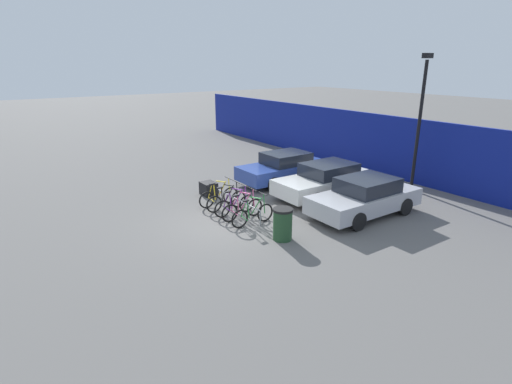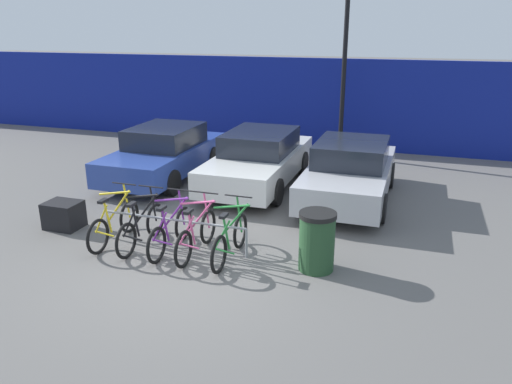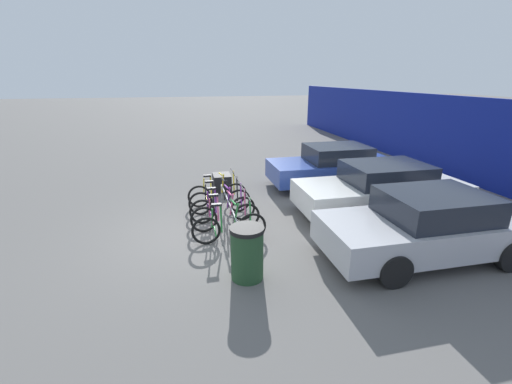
{
  "view_description": "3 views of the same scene",
  "coord_description": "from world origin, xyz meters",
  "px_view_note": "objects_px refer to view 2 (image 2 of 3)",
  "views": [
    {
      "loc": [
        11.17,
        -6.6,
        5.32
      ],
      "look_at": [
        -0.17,
        1.2,
        0.85
      ],
      "focal_mm": 28.0,
      "sensor_mm": 36.0,
      "label": 1
    },
    {
      "loc": [
        3.55,
        -6.96,
        3.97
      ],
      "look_at": [
        0.88,
        1.14,
        1.09
      ],
      "focal_mm": 35.0,
      "sensor_mm": 36.0,
      "label": 2
    },
    {
      "loc": [
        7.61,
        -0.43,
        3.59
      ],
      "look_at": [
        0.84,
        1.09,
        1.24
      ],
      "focal_mm": 24.0,
      "sensor_mm": 36.0,
      "label": 3
    }
  ],
  "objects_px": {
    "car_white": "(259,159)",
    "bicycle_pink": "(196,235)",
    "cargo_crate": "(64,215)",
    "bike_rack": "(173,224)",
    "bicycle_green": "(230,240)",
    "bicycle_black": "(141,227)",
    "bicycle_purple": "(171,231)",
    "bicycle_yellow": "(114,224)",
    "car_silver": "(350,171)",
    "trash_bin": "(317,241)",
    "lamp_post": "(345,52)",
    "car_blue": "(165,153)"
  },
  "relations": [
    {
      "from": "bike_rack",
      "to": "bicycle_black",
      "type": "relative_size",
      "value": 1.7
    },
    {
      "from": "car_white",
      "to": "cargo_crate",
      "type": "xyz_separation_m",
      "value": [
        -2.91,
        -4.0,
        -0.42
      ]
    },
    {
      "from": "car_white",
      "to": "trash_bin",
      "type": "distance_m",
      "value": 4.82
    },
    {
      "from": "bicycle_purple",
      "to": "car_white",
      "type": "distance_m",
      "value": 4.32
    },
    {
      "from": "bike_rack",
      "to": "car_silver",
      "type": "height_order",
      "value": "car_silver"
    },
    {
      "from": "bicycle_green",
      "to": "trash_bin",
      "type": "relative_size",
      "value": 1.66
    },
    {
      "from": "trash_bin",
      "to": "cargo_crate",
      "type": "bearing_deg",
      "value": 177.89
    },
    {
      "from": "car_blue",
      "to": "trash_bin",
      "type": "bearing_deg",
      "value": -38.82
    },
    {
      "from": "bicycle_black",
      "to": "car_silver",
      "type": "xyz_separation_m",
      "value": [
        3.3,
        3.88,
        0.31
      ]
    },
    {
      "from": "cargo_crate",
      "to": "lamp_post",
      "type": "bearing_deg",
      "value": 60.12
    },
    {
      "from": "bike_rack",
      "to": "car_blue",
      "type": "distance_m",
      "value": 4.58
    },
    {
      "from": "car_blue",
      "to": "bicycle_black",
      "type": "bearing_deg",
      "value": -67.66
    },
    {
      "from": "bicycle_purple",
      "to": "bicycle_yellow",
      "type": "bearing_deg",
      "value": -179.25
    },
    {
      "from": "car_white",
      "to": "lamp_post",
      "type": "distance_m",
      "value": 4.7
    },
    {
      "from": "car_white",
      "to": "lamp_post",
      "type": "bearing_deg",
      "value": 67.77
    },
    {
      "from": "bicycle_black",
      "to": "bicycle_purple",
      "type": "distance_m",
      "value": 0.6
    },
    {
      "from": "car_blue",
      "to": "cargo_crate",
      "type": "bearing_deg",
      "value": -94.45
    },
    {
      "from": "trash_bin",
      "to": "car_silver",
      "type": "bearing_deg",
      "value": 89.9
    },
    {
      "from": "car_white",
      "to": "lamp_post",
      "type": "relative_size",
      "value": 0.8
    },
    {
      "from": "bike_rack",
      "to": "bicycle_green",
      "type": "xyz_separation_m",
      "value": [
        1.18,
        -0.15,
        -0.1
      ]
    },
    {
      "from": "bicycle_yellow",
      "to": "car_white",
      "type": "distance_m",
      "value": 4.56
    },
    {
      "from": "bike_rack",
      "to": "bicycle_green",
      "type": "relative_size",
      "value": 1.7
    },
    {
      "from": "bicycle_purple",
      "to": "bicycle_green",
      "type": "bearing_deg",
      "value": 0.75
    },
    {
      "from": "car_blue",
      "to": "car_silver",
      "type": "xyz_separation_m",
      "value": [
        4.99,
        -0.23,
        0.0
      ]
    },
    {
      "from": "bicycle_green",
      "to": "car_blue",
      "type": "bearing_deg",
      "value": 128.2
    },
    {
      "from": "bike_rack",
      "to": "bicycle_green",
      "type": "distance_m",
      "value": 1.19
    },
    {
      "from": "car_silver",
      "to": "cargo_crate",
      "type": "relative_size",
      "value": 6.2
    },
    {
      "from": "bike_rack",
      "to": "lamp_post",
      "type": "relative_size",
      "value": 0.51
    },
    {
      "from": "bicycle_green",
      "to": "bicycle_yellow",
      "type": "bearing_deg",
      "value": 178.11
    },
    {
      "from": "car_blue",
      "to": "cargo_crate",
      "type": "relative_size",
      "value": 6.18
    },
    {
      "from": "car_silver",
      "to": "lamp_post",
      "type": "height_order",
      "value": "lamp_post"
    },
    {
      "from": "bicycle_yellow",
      "to": "lamp_post",
      "type": "height_order",
      "value": "lamp_post"
    },
    {
      "from": "bicycle_black",
      "to": "lamp_post",
      "type": "relative_size",
      "value": 0.3
    },
    {
      "from": "car_white",
      "to": "bicycle_pink",
      "type": "bearing_deg",
      "value": -87.3
    },
    {
      "from": "bicycle_green",
      "to": "car_blue",
      "type": "relative_size",
      "value": 0.4
    },
    {
      "from": "bicycle_black",
      "to": "trash_bin",
      "type": "xyz_separation_m",
      "value": [
        3.29,
        0.11,
        0.14
      ]
    },
    {
      "from": "bike_rack",
      "to": "car_white",
      "type": "height_order",
      "value": "car_white"
    },
    {
      "from": "trash_bin",
      "to": "cargo_crate",
      "type": "height_order",
      "value": "trash_bin"
    },
    {
      "from": "lamp_post",
      "to": "bicycle_black",
      "type": "bearing_deg",
      "value": -106.89
    },
    {
      "from": "lamp_post",
      "to": "bicycle_purple",
      "type": "bearing_deg",
      "value": -102.84
    },
    {
      "from": "car_blue",
      "to": "lamp_post",
      "type": "xyz_separation_m",
      "value": [
        4.11,
        3.86,
        2.5
      ]
    },
    {
      "from": "bicycle_green",
      "to": "trash_bin",
      "type": "xyz_separation_m",
      "value": [
        1.52,
        0.11,
        0.14
      ]
    },
    {
      "from": "bicycle_black",
      "to": "car_white",
      "type": "height_order",
      "value": "car_white"
    },
    {
      "from": "bicycle_pink",
      "to": "car_blue",
      "type": "height_order",
      "value": "car_blue"
    },
    {
      "from": "bike_rack",
      "to": "car_silver",
      "type": "relative_size",
      "value": 0.67
    },
    {
      "from": "bicycle_black",
      "to": "bicycle_purple",
      "type": "height_order",
      "value": "same"
    },
    {
      "from": "bicycle_black",
      "to": "bicycle_green",
      "type": "height_order",
      "value": "same"
    },
    {
      "from": "bicycle_black",
      "to": "bicycle_pink",
      "type": "distance_m",
      "value": 1.12
    },
    {
      "from": "bicycle_black",
      "to": "cargo_crate",
      "type": "height_order",
      "value": "bicycle_black"
    },
    {
      "from": "bicycle_pink",
      "to": "car_blue",
      "type": "relative_size",
      "value": 0.4
    }
  ]
}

